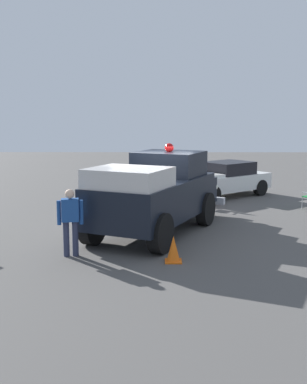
# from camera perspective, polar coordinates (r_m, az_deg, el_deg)

# --- Properties ---
(ground_plane) EXTENTS (60.00, 60.00, 0.00)m
(ground_plane) POSITION_cam_1_polar(r_m,az_deg,el_deg) (14.75, -0.18, -4.57)
(ground_plane) COLOR #514F4C
(vintage_fire_truck) EXTENTS (4.44, 6.32, 2.59)m
(vintage_fire_truck) POSITION_cam_1_polar(r_m,az_deg,el_deg) (14.39, 0.39, -0.06)
(vintage_fire_truck) COLOR black
(vintage_fire_truck) RESTS_ON ground
(classic_hot_rod) EXTENTS (4.54, 4.20, 1.46)m
(classic_hot_rod) POSITION_cam_1_polar(r_m,az_deg,el_deg) (20.89, 8.01, 1.49)
(classic_hot_rod) COLOR black
(classic_hot_rod) RESTS_ON ground
(lawn_chair_near_truck) EXTENTS (0.69, 0.69, 1.02)m
(lawn_chair_near_truck) POSITION_cam_1_polar(r_m,az_deg,el_deg) (24.06, 1.27, 2.21)
(lawn_chair_near_truck) COLOR #B7BABF
(lawn_chair_near_truck) RESTS_ON ground
(lawn_chair_by_car) EXTENTS (0.68, 0.68, 1.02)m
(lawn_chair_by_car) POSITION_cam_1_polar(r_m,az_deg,el_deg) (18.38, 6.03, -0.01)
(lawn_chair_by_car) COLOR #B7BABF
(lawn_chair_by_car) RESTS_ON ground
(spectator_seated) EXTENTS (0.65, 0.62, 1.29)m
(spectator_seated) POSITION_cam_1_polar(r_m,az_deg,el_deg) (23.97, 1.52, 2.44)
(spectator_seated) COLOR #383842
(spectator_seated) RESTS_ON ground
(spectator_standing) EXTENTS (0.65, 0.32, 1.68)m
(spectator_standing) POSITION_cam_1_polar(r_m,az_deg,el_deg) (12.20, -9.64, -2.98)
(spectator_standing) COLOR #2D334C
(spectator_standing) RESTS_ON ground
(traffic_cone) EXTENTS (0.40, 0.40, 0.64)m
(traffic_cone) POSITION_cam_1_polar(r_m,az_deg,el_deg) (11.72, 2.32, -6.66)
(traffic_cone) COLOR orange
(traffic_cone) RESTS_ON ground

